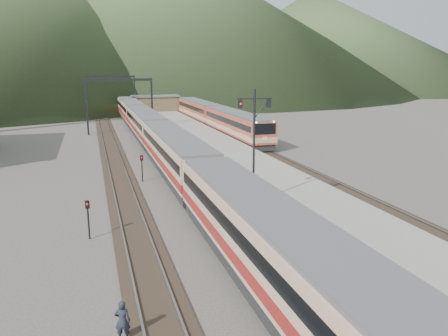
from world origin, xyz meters
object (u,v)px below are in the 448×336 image
object	(u,v)px
main_train	(157,134)
worker	(122,321)
signal_mast	(254,135)
second_train	(215,116)

from	to	relation	value
main_train	worker	size ratio (longest dim) A/B	55.48
main_train	worker	distance (m)	35.30
main_train	worker	world-z (taller)	main_train
main_train	signal_mast	distance (m)	24.09
signal_mast	main_train	bearing A→B (deg)	96.31
second_train	worker	distance (m)	54.47
main_train	second_train	xyz separation A→B (m)	(11.50, 16.74, -0.05)
main_train	second_train	size ratio (longest dim) A/B	2.07
signal_mast	worker	bearing A→B (deg)	-129.60
signal_mast	second_train	bearing A→B (deg)	77.63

